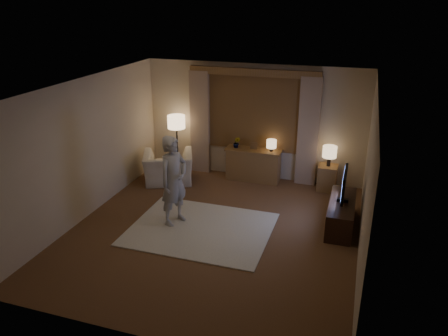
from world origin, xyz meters
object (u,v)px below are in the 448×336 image
at_px(sideboard, 253,165).
at_px(person, 174,181).
at_px(tv_stand, 341,214).
at_px(side_table, 327,178).
at_px(armchair, 168,168).

height_order(sideboard, person, person).
distance_m(tv_stand, person, 3.10).
bearing_deg(person, sideboard, 2.29).
xyz_separation_m(side_table, person, (-2.53, -2.37, 0.57)).
bearing_deg(side_table, person, -136.85).
bearing_deg(tv_stand, person, -164.45).
xyz_separation_m(armchair, person, (0.91, -1.71, 0.51)).
relative_size(sideboard, side_table, 2.14).
distance_m(armchair, side_table, 3.51).
relative_size(armchair, tv_stand, 0.76).
distance_m(sideboard, tv_stand, 2.62).
bearing_deg(person, tv_stand, -52.47).
height_order(sideboard, tv_stand, sideboard).
height_order(side_table, person, person).
bearing_deg(tv_stand, armchair, 166.98).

